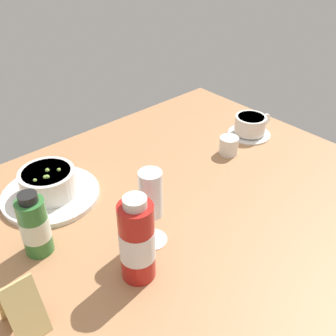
{
  "coord_description": "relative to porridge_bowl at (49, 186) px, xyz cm",
  "views": [
    {
      "loc": [
        44.25,
        50.91,
        57.83
      ],
      "look_at": [
        -3.85,
        -2.47,
        8.74
      ],
      "focal_mm": 43.37,
      "sensor_mm": 36.0,
      "label": 1
    }
  ],
  "objects": [
    {
      "name": "ground_plane",
      "position": [
        -15.32,
        21.24,
        -4.62
      ],
      "size": [
        110.0,
        84.0,
        3.0
      ],
      "primitive_type": "cube",
      "color": "#A8754C"
    },
    {
      "name": "porridge_bowl",
      "position": [
        0.0,
        0.0,
        0.0
      ],
      "size": [
        22.12,
        22.12,
        7.65
      ],
      "color": "silver",
      "rests_on": "ground_plane"
    },
    {
      "name": "coffee_cup",
      "position": [
        -56.53,
        12.23,
        -0.25
      ],
      "size": [
        13.1,
        12.07,
        5.79
      ],
      "color": "silver",
      "rests_on": "ground_plane"
    },
    {
      "name": "creamer_jug",
      "position": [
        -44.45,
        14.78,
        -0.65
      ],
      "size": [
        5.99,
        4.99,
        5.39
      ],
      "color": "silver",
      "rests_on": "ground_plane"
    },
    {
      "name": "wine_glass",
      "position": [
        -8.23,
        26.12,
        7.48
      ],
      "size": [
        6.12,
        6.12,
        16.5
      ],
      "color": "white",
      "rests_on": "ground_plane"
    },
    {
      "name": "sauce_bottle_red",
      "position": [
        -0.85,
        31.16,
        5.03
      ],
      "size": [
        6.33,
        6.33,
        17.6
      ],
      "color": "#B21E19",
      "rests_on": "ground_plane"
    },
    {
      "name": "sauce_bottle_green",
      "position": [
        9.73,
        13.61,
        3.11
      ],
      "size": [
        5.53,
        5.53,
        13.69
      ],
      "color": "#337233",
      "rests_on": "ground_plane"
    },
    {
      "name": "menu_card",
      "position": [
        19.19,
        27.28,
        1.87
      ],
      "size": [
        5.39,
        7.41,
        10.13
      ],
      "color": "tan",
      "rests_on": "ground_plane"
    }
  ]
}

